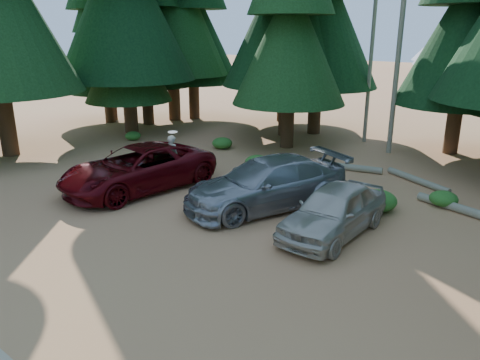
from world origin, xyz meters
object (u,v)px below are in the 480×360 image
at_px(red_pickup, 138,168).
at_px(silver_minivan_right, 334,211).
at_px(silver_minivan_center, 267,184).
at_px(log_mid, 417,180).
at_px(frisbee_player, 173,156).
at_px(log_left, 335,166).

relative_size(red_pickup, silver_minivan_right, 1.36).
xyz_separation_m(silver_minivan_center, log_mid, (3.15, 5.90, -0.72)).
height_order(silver_minivan_center, log_mid, silver_minivan_center).
bearing_deg(log_mid, silver_minivan_center, -92.04).
relative_size(red_pickup, frisbee_player, 3.22).
relative_size(silver_minivan_center, log_mid, 1.86).
bearing_deg(frisbee_player, silver_minivan_center, -174.03).
distance_m(frisbee_player, log_mid, 9.78).
xyz_separation_m(silver_minivan_center, silver_minivan_right, (2.86, -0.55, -0.10)).
xyz_separation_m(red_pickup, log_mid, (8.06, 7.44, -0.71)).
relative_size(silver_minivan_right, log_left, 1.09).
relative_size(silver_minivan_center, silver_minivan_right, 1.33).
xyz_separation_m(silver_minivan_center, log_left, (-0.38, 5.68, -0.71)).
height_order(red_pickup, silver_minivan_center, silver_minivan_center).
bearing_deg(silver_minivan_right, silver_minivan_center, 168.92).
height_order(log_left, log_mid, log_left).
bearing_deg(red_pickup, silver_minivan_center, 23.83).
xyz_separation_m(silver_minivan_center, frisbee_player, (-4.47, -0.15, 0.23)).
xyz_separation_m(red_pickup, log_left, (4.53, 7.21, -0.69)).
relative_size(red_pickup, log_left, 1.49).
height_order(frisbee_player, log_mid, frisbee_player).
distance_m(red_pickup, frisbee_player, 1.48).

